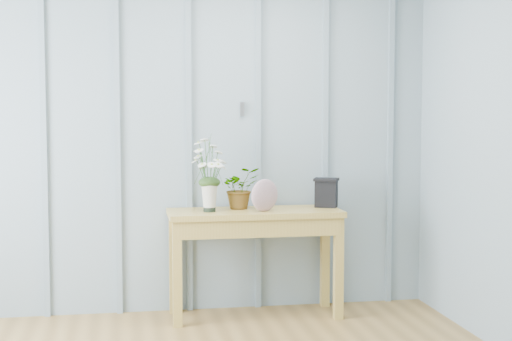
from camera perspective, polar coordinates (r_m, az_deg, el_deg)
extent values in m
cube|color=#8497A2|center=(5.58, -7.48, 2.40)|extent=(4.00, 0.01, 2.50)
cube|color=#A0A0A5|center=(5.63, -1.01, 4.49)|extent=(0.03, 0.01, 0.10)
cube|color=gray|center=(5.59, -15.18, 2.28)|extent=(0.04, 0.03, 2.50)
cube|color=gray|center=(5.57, -10.05, 2.36)|extent=(0.04, 0.03, 2.50)
cube|color=gray|center=(5.59, -4.91, 2.43)|extent=(0.04, 0.03, 2.50)
cube|color=gray|center=(5.66, 0.14, 2.47)|extent=(0.04, 0.03, 2.50)
cube|color=gray|center=(5.76, 5.05, 2.49)|extent=(0.04, 0.03, 2.50)
cube|color=gray|center=(5.91, 9.73, 2.50)|extent=(0.04, 0.03, 2.50)
cube|color=#A6893B|center=(5.45, -0.09, -3.10)|extent=(1.20, 0.45, 0.04)
cube|color=#A6893B|center=(5.47, -0.09, -3.93)|extent=(1.13, 0.42, 0.12)
cube|color=#A6893B|center=(5.28, -5.75, -7.53)|extent=(0.06, 0.06, 0.71)
cube|color=#A6893B|center=(5.47, 6.02, -7.09)|extent=(0.06, 0.06, 0.71)
cube|color=#A6893B|center=(5.63, -6.02, -6.76)|extent=(0.06, 0.06, 0.71)
cube|color=#A6893B|center=(5.81, 5.03, -6.39)|extent=(0.06, 0.06, 0.71)
cylinder|color=black|center=(5.37, -3.40, -2.73)|extent=(0.08, 0.08, 0.05)
cone|color=beige|center=(5.36, -3.40, -1.89)|extent=(0.15, 0.15, 0.19)
ellipsoid|color=#1F3C15|center=(5.35, -3.41, -0.87)|extent=(0.15, 0.12, 0.08)
imported|color=#1F3C15|center=(5.51, -1.17, -1.27)|extent=(0.31, 0.28, 0.29)
ellipsoid|color=#804662|center=(5.36, 0.63, -1.81)|extent=(0.23, 0.16, 0.22)
cube|color=black|center=(5.62, 5.13, -1.71)|extent=(0.18, 0.16, 0.19)
cube|color=black|center=(5.61, 5.14, -0.66)|extent=(0.21, 0.19, 0.02)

